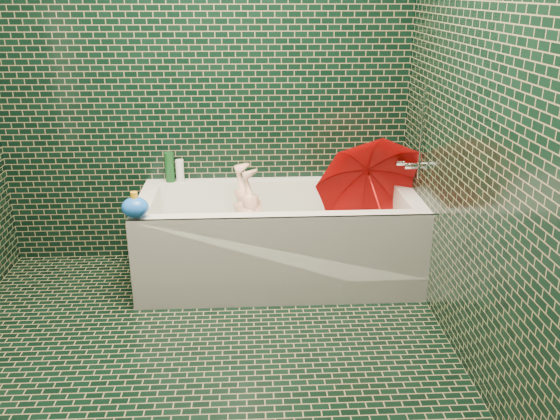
{
  "coord_description": "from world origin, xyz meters",
  "views": [
    {
      "loc": [
        0.27,
        -2.37,
        1.73
      ],
      "look_at": [
        0.45,
        0.82,
        0.53
      ],
      "focal_mm": 38.0,
      "sensor_mm": 36.0,
      "label": 1
    }
  ],
  "objects": [
    {
      "name": "faucet",
      "position": [
        1.26,
        1.02,
        0.77
      ],
      "size": [
        0.18,
        0.19,
        0.55
      ],
      "color": "silver",
      "rests_on": "wall_right"
    },
    {
      "name": "bath_toy",
      "position": [
        -0.35,
        0.69,
        0.61
      ],
      "size": [
        0.17,
        0.15,
        0.15
      ],
      "rotation": [
        0.0,
        0.0,
        0.2
      ],
      "color": "blue",
      "rests_on": "bathtub"
    },
    {
      "name": "soap_bottle_a",
      "position": [
        1.18,
        1.37,
        0.55
      ],
      "size": [
        0.14,
        0.14,
        0.28
      ],
      "primitive_type": "imported",
      "rotation": [
        0.0,
        0.0,
        -0.37
      ],
      "color": "white",
      "rests_on": "bathtub"
    },
    {
      "name": "soap_bottle_b",
      "position": [
        1.25,
        1.34,
        0.55
      ],
      "size": [
        0.08,
        0.08,
        0.17
      ],
      "primitive_type": "imported",
      "rotation": [
        0.0,
        0.0,
        -0.06
      ],
      "color": "#481F77",
      "rests_on": "bathtub"
    },
    {
      "name": "wall_front",
      "position": [
        0.0,
        -1.4,
        1.25
      ],
      "size": [
        2.8,
        0.0,
        2.8
      ],
      "primitive_type": "plane",
      "rotation": [
        -1.57,
        0.0,
        0.0
      ],
      "color": "black",
      "rests_on": "floor"
    },
    {
      "name": "bottle_left_short",
      "position": [
        -0.17,
        1.33,
        0.62
      ],
      "size": [
        0.05,
        0.05,
        0.15
      ],
      "primitive_type": "cylinder",
      "rotation": [
        0.0,
        0.0,
        0.04
      ],
      "color": "white",
      "rests_on": "bathtub"
    },
    {
      "name": "rubber_duck",
      "position": [
        1.08,
        1.32,
        0.6
      ],
      "size": [
        0.13,
        0.1,
        0.1
      ],
      "rotation": [
        0.0,
        0.0,
        -0.27
      ],
      "color": "orange",
      "rests_on": "bathtub"
    },
    {
      "name": "bath_mat",
      "position": [
        0.45,
        1.02,
        0.16
      ],
      "size": [
        1.35,
        0.47,
        0.01
      ],
      "primitive_type": "cube",
      "color": "#50C327",
      "rests_on": "bathtub"
    },
    {
      "name": "wall_right",
      "position": [
        1.3,
        0.0,
        1.25
      ],
      "size": [
        0.0,
        2.8,
        2.8
      ],
      "primitive_type": "plane",
      "rotation": [
        1.57,
        0.0,
        -1.57
      ],
      "color": "black",
      "rests_on": "floor"
    },
    {
      "name": "bathtub",
      "position": [
        0.45,
        1.01,
        0.21
      ],
      "size": [
        1.7,
        0.75,
        0.55
      ],
      "color": "white",
      "rests_on": "floor"
    },
    {
      "name": "water",
      "position": [
        0.45,
        1.02,
        0.3
      ],
      "size": [
        1.48,
        0.53,
        0.0
      ],
      "primitive_type": "cube",
      "color": "silver",
      "rests_on": "bathtub"
    },
    {
      "name": "child",
      "position": [
        0.31,
        1.04,
        0.31
      ],
      "size": [
        0.91,
        0.51,
        0.33
      ],
      "primitive_type": "imported",
      "rotation": [
        -1.42,
        0.0,
        -1.32
      ],
      "color": "#F1B197",
      "rests_on": "bathtub"
    },
    {
      "name": "wall_back",
      "position": [
        0.0,
        1.4,
        1.25
      ],
      "size": [
        2.8,
        0.0,
        2.8
      ],
      "primitive_type": "plane",
      "rotation": [
        1.57,
        0.0,
        0.0
      ],
      "color": "black",
      "rests_on": "floor"
    },
    {
      "name": "bottle_right_pump",
      "position": [
        1.25,
        1.33,
        0.65
      ],
      "size": [
        0.05,
        0.05,
        0.2
      ],
      "primitive_type": "cylinder",
      "rotation": [
        0.0,
        0.0,
        -0.01
      ],
      "color": "silver",
      "rests_on": "bathtub"
    },
    {
      "name": "floor",
      "position": [
        0.0,
        0.0,
        0.0
      ],
      "size": [
        2.8,
        2.8,
        0.0
      ],
      "primitive_type": "plane",
      "color": "black",
      "rests_on": "ground"
    },
    {
      "name": "umbrella",
      "position": [
        1.03,
        0.95,
        0.56
      ],
      "size": [
        0.85,
        0.88,
        0.96
      ],
      "primitive_type": "imported",
      "rotation": [
        0.38,
        -0.33,
        -0.09
      ],
      "color": "red",
      "rests_on": "bathtub"
    },
    {
      "name": "bottle_right_tall",
      "position": [
        1.15,
        1.31,
        0.66
      ],
      "size": [
        0.06,
        0.06,
        0.22
      ],
      "primitive_type": "cylinder",
      "rotation": [
        0.0,
        0.0,
        0.0
      ],
      "color": "#12411B",
      "rests_on": "bathtub"
    },
    {
      "name": "soap_bottle_c",
      "position": [
        1.16,
        1.31,
        0.55
      ],
      "size": [
        0.15,
        0.15,
        0.18
      ],
      "primitive_type": "imported",
      "rotation": [
        0.0,
        0.0,
        -0.08
      ],
      "color": "#12411B",
      "rests_on": "bathtub"
    },
    {
      "name": "bottle_left_tall",
      "position": [
        -0.24,
        1.34,
        0.65
      ],
      "size": [
        0.07,
        0.07,
        0.2
      ],
      "primitive_type": "cylinder",
      "rotation": [
        0.0,
        0.0,
        0.12
      ],
      "color": "#12411B",
      "rests_on": "bathtub"
    }
  ]
}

